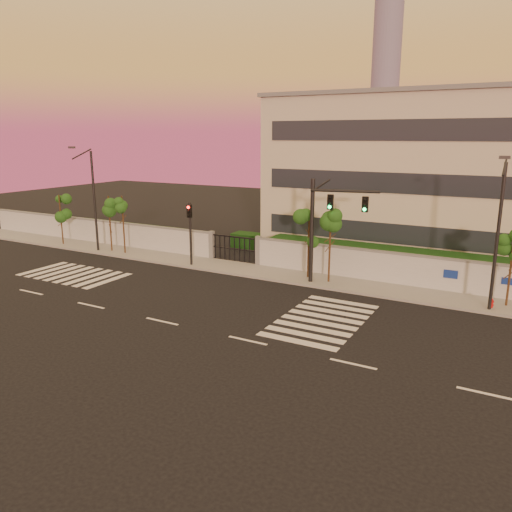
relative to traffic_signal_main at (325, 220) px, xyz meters
The scene contains 17 objects.
ground 11.67m from the traffic_signal_main, 116.15° to the right, with size 120.00×120.00×0.00m, color black.
sidewalk 6.36m from the traffic_signal_main, behind, with size 60.00×3.00×0.15m, color gray.
perimeter_wall 6.05m from the traffic_signal_main, 154.69° to the left, with size 60.00×0.36×2.20m.
hedge_row 7.01m from the traffic_signal_main, 126.24° to the left, with size 41.00×4.25×1.80m.
institutional_building 13.06m from the traffic_signal_main, 71.02° to the left, with size 24.40×12.40×12.25m.
distant_skyscraper 285.01m from the traffic_signal_main, 104.48° to the left, with size 16.00×16.00×118.00m.
road_markings 9.71m from the traffic_signal_main, 136.66° to the right, with size 57.00×7.62×0.02m.
street_tree_a 23.76m from the traffic_signal_main, behind, with size 1.34×1.07×4.34m.
street_tree_b 18.23m from the traffic_signal_main, behind, with size 1.44×1.15×4.53m.
street_tree_c 16.75m from the traffic_signal_main, behind, with size 1.40×1.11×4.64m.
street_tree_d 1.82m from the traffic_signal_main, 147.09° to the left, with size 1.38×1.10×4.53m.
street_tree_e 0.74m from the traffic_signal_main, 69.26° to the left, with size 1.49×1.18×5.08m.
traffic_signal_main is the anchor object (origin of this frame).
traffic_signal_secondary 10.04m from the traffic_signal_main, behind, with size 0.36×0.35×4.63m.
streetlight_west 19.32m from the traffic_signal_main, behind, with size 0.50×2.01×8.37m.
streetlight_east 9.56m from the traffic_signal_main, ahead, with size 0.49×1.98×8.23m.
fire_hydrant 10.35m from the traffic_signal_main, ahead, with size 0.26×0.25×0.66m.
Camera 1 is at (15.63, -18.45, 9.15)m, focal length 35.00 mm.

